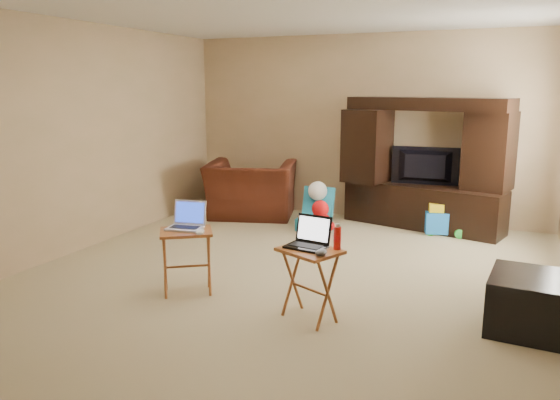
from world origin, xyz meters
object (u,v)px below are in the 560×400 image
at_px(ottoman, 536,304).
at_px(tray_table_left, 187,262).
at_px(entertainment_center, 425,164).
at_px(mouse_right, 321,252).
at_px(mouse_left, 200,232).
at_px(water_bottle, 337,238).
at_px(laptop_left, 184,216).
at_px(laptop_right, 306,233).
at_px(child_rocker, 314,209).
at_px(television, 425,167).
at_px(tray_table_right, 309,285).
at_px(push_toy, 447,218).
at_px(plush_toy, 320,218).
at_px(recliner, 251,190).

distance_m(ottoman, tray_table_left, 2.84).
bearing_deg(entertainment_center, mouse_right, -79.55).
distance_m(tray_table_left, mouse_left, 0.37).
relative_size(ottoman, mouse_left, 5.60).
relative_size(entertainment_center, water_bottle, 11.52).
relative_size(laptop_left, laptop_right, 1.00).
xyz_separation_m(child_rocker, water_bottle, (1.09, -2.57, 0.40)).
bearing_deg(television, mouse_right, 82.15).
bearing_deg(tray_table_right, push_toy, 101.68).
xyz_separation_m(entertainment_center, plush_toy, (-1.10, -0.89, -0.61)).
distance_m(ottoman, mouse_left, 2.69).
distance_m(push_toy, water_bottle, 3.06).
relative_size(entertainment_center, laptop_left, 6.78).
distance_m(child_rocker, tray_table_left, 2.56).
bearing_deg(mouse_right, laptop_left, 169.33).
height_order(push_toy, mouse_left, mouse_left).
relative_size(tray_table_left, mouse_right, 4.92).
bearing_deg(entertainment_center, tray_table_left, -101.53).
bearing_deg(tray_table_right, tray_table_left, -160.45).
relative_size(plush_toy, laptop_right, 1.47).
distance_m(ottoman, laptop_left, 2.90).
xyz_separation_m(television, tray_table_left, (-1.55, -3.18, -0.51)).
bearing_deg(laptop_left, entertainment_center, 54.48).
bearing_deg(tray_table_right, mouse_right, -17.78).
xyz_separation_m(child_rocker, ottoman, (2.52, -2.18, -0.06)).
distance_m(child_rocker, mouse_right, 2.97).
bearing_deg(tray_table_left, mouse_right, -43.37).
bearing_deg(water_bottle, push_toy, 80.31).
bearing_deg(television, laptop_left, 59.48).
xyz_separation_m(laptop_left, mouse_left, (0.21, -0.10, -0.10)).
distance_m(recliner, ottoman, 4.36).
bearing_deg(laptop_right, mouse_right, -30.14).
distance_m(tray_table_left, laptop_left, 0.41).
relative_size(child_rocker, tray_table_left, 0.93).
distance_m(tray_table_left, tray_table_right, 1.19).
distance_m(mouse_left, water_bottle, 1.20).
distance_m(television, mouse_left, 3.53).
bearing_deg(plush_toy, recliner, 155.37).
distance_m(television, water_bottle, 3.21).
distance_m(child_rocker, push_toy, 1.65).
relative_size(recliner, tray_table_left, 2.06).
height_order(entertainment_center, mouse_left, entertainment_center).
relative_size(laptop_left, mouse_left, 2.58).
bearing_deg(plush_toy, ottoman, -39.34).
relative_size(television, push_toy, 1.59).
distance_m(push_toy, tray_table_right, 3.14).
relative_size(television, tray_table_left, 1.47).
bearing_deg(recliner, entertainment_center, 172.25).
bearing_deg(tray_table_left, entertainment_center, 30.30).
bearing_deg(laptop_left, push_toy, 47.87).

